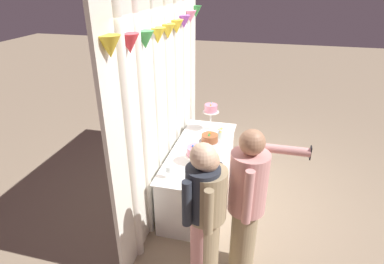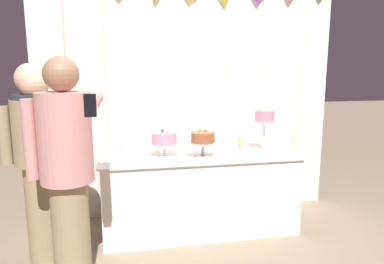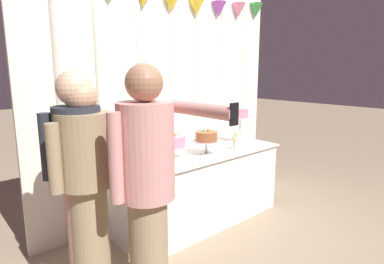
% 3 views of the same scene
% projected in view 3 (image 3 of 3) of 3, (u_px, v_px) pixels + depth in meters
% --- Properties ---
extents(ground_plane, '(24.00, 24.00, 0.00)m').
position_uv_depth(ground_plane, '(204.00, 223.00, 3.37)').
color(ground_plane, gray).
extents(draped_curtain, '(3.08, 0.18, 2.67)m').
position_uv_depth(draped_curtain, '(168.00, 83.00, 3.48)').
color(draped_curtain, white).
rests_on(draped_curtain, ground_plane).
extents(cake_table, '(1.83, 0.73, 0.74)m').
position_uv_depth(cake_table, '(198.00, 186.00, 3.37)').
color(cake_table, white).
rests_on(cake_table, ground_plane).
extents(cake_display_leftmost, '(0.27, 0.27, 0.25)m').
position_uv_depth(cake_display_leftmost, '(173.00, 142.00, 3.04)').
color(cake_display_leftmost, silver).
rests_on(cake_display_leftmost, cake_table).
extents(cake_display_center, '(0.29, 0.29, 0.27)m').
position_uv_depth(cake_display_center, '(206.00, 138.00, 3.18)').
color(cake_display_center, '#B2B2B7').
rests_on(cake_display_center, cake_table).
extents(cake_display_rightmost, '(0.24, 0.24, 0.43)m').
position_uv_depth(cake_display_rightmost, '(240.00, 116.00, 3.65)').
color(cake_display_rightmost, silver).
rests_on(cake_display_rightmost, cake_table).
extents(wine_glass, '(0.08, 0.08, 0.16)m').
position_uv_depth(wine_glass, '(124.00, 149.00, 2.95)').
color(wine_glass, silver).
rests_on(wine_glass, cake_table).
extents(flower_vase, '(0.09, 0.08, 0.20)m').
position_uv_depth(flower_vase, '(235.00, 143.00, 3.37)').
color(flower_vase, '#B2C1B2').
rests_on(flower_vase, cake_table).
extents(tealight_far_left, '(0.05, 0.05, 0.03)m').
position_uv_depth(tealight_far_left, '(138.00, 168.00, 2.73)').
color(tealight_far_left, beige).
rests_on(tealight_far_left, cake_table).
extents(tealight_near_left, '(0.04, 0.04, 0.04)m').
position_uv_depth(tealight_near_left, '(151.00, 167.00, 2.76)').
color(tealight_near_left, beige).
rests_on(tealight_near_left, cake_table).
extents(tealight_near_right, '(0.05, 0.05, 0.04)m').
position_uv_depth(tealight_near_right, '(161.00, 164.00, 2.83)').
color(tealight_near_right, beige).
rests_on(tealight_near_right, cake_table).
extents(tealight_far_right, '(0.04, 0.04, 0.03)m').
position_uv_depth(tealight_far_right, '(235.00, 146.00, 3.51)').
color(tealight_far_right, beige).
rests_on(tealight_far_right, cake_table).
extents(guest_man_dark_suit, '(0.51, 0.44, 1.51)m').
position_uv_depth(guest_man_dark_suit, '(87.00, 185.00, 2.16)').
color(guest_man_dark_suit, '#9E8966').
rests_on(guest_man_dark_suit, ground_plane).
extents(guest_man_pink_jacket, '(0.42, 0.42, 1.57)m').
position_uv_depth(guest_man_pink_jacket, '(81.00, 176.00, 2.16)').
color(guest_man_pink_jacket, '#D6938E').
rests_on(guest_man_pink_jacket, ground_plane).
extents(guest_girl_blue_dress, '(0.52, 0.72, 1.61)m').
position_uv_depth(guest_girl_blue_dress, '(147.00, 180.00, 2.06)').
color(guest_girl_blue_dress, '#9E8966').
rests_on(guest_girl_blue_dress, ground_plane).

